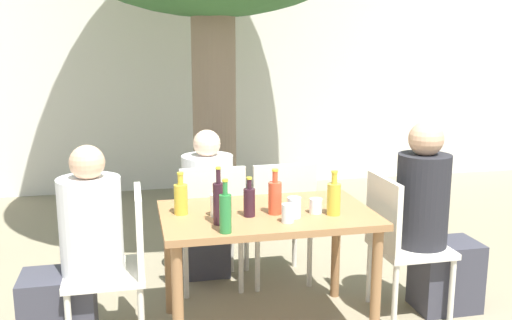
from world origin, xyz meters
TOP-DOWN VIEW (x-y plane):
  - cafe_building_wall at (0.00, 3.58)m, footprint 10.00×0.08m
  - dining_table_front at (0.00, 0.00)m, footprint 1.24×0.77m
  - patio_chair_0 at (-0.85, 0.00)m, footprint 0.44×0.44m
  - patio_chair_1 at (0.85, 0.00)m, footprint 0.44×0.44m
  - patio_chair_2 at (-0.25, 0.62)m, footprint 0.44×0.44m
  - patio_chair_3 at (0.25, 0.62)m, footprint 0.44×0.44m
  - person_seated_0 at (-1.09, -0.00)m, footprint 0.57×0.34m
  - person_seated_1 at (1.09, -0.00)m, footprint 0.56×0.33m
  - person_seated_2 at (-0.25, 0.86)m, footprint 0.36×0.58m
  - oil_cruet_0 at (0.36, -0.14)m, footprint 0.08×0.08m
  - oil_cruet_1 at (-0.50, 0.06)m, footprint 0.08×0.08m
  - green_bottle_2 at (-0.30, -0.32)m, footprint 0.06×0.06m
  - soda_bottle_3 at (0.03, -0.05)m, footprint 0.08×0.08m
  - wine_bottle_4 at (-0.12, -0.07)m, footprint 0.07×0.07m
  - wine_bottle_5 at (-0.31, -0.17)m, footprint 0.06×0.06m
  - drinking_glass_0 at (0.06, -0.22)m, footprint 0.07×0.07m
  - drinking_glass_1 at (0.27, -0.09)m, footprint 0.08×0.08m
  - drinking_glass_2 at (0.12, -0.14)m, footprint 0.08×0.08m
  - drinking_glass_3 at (-0.30, -0.02)m, footprint 0.08×0.08m

SIDE VIEW (x-z plane):
  - person_seated_2 at x=-0.25m, z-range -0.06..1.06m
  - patio_chair_0 at x=-0.85m, z-range 0.06..0.96m
  - patio_chair_1 at x=0.85m, z-range 0.06..0.96m
  - patio_chair_2 at x=-0.25m, z-range 0.06..0.96m
  - patio_chair_3 at x=0.25m, z-range 0.06..0.96m
  - person_seated_0 at x=-1.09m, z-range -0.06..1.11m
  - person_seated_1 at x=1.09m, z-range -0.06..1.18m
  - dining_table_front at x=0.00m, z-range 0.27..1.01m
  - drinking_glass_1 at x=0.27m, z-range 0.74..0.82m
  - drinking_glass_0 at x=0.06m, z-range 0.74..0.84m
  - drinking_glass_2 at x=0.12m, z-range 0.74..0.86m
  - drinking_glass_3 at x=-0.30m, z-range 0.74..0.87m
  - wine_bottle_4 at x=-0.12m, z-range 0.71..0.94m
  - oil_cruet_1 at x=-0.50m, z-range 0.71..0.96m
  - oil_cruet_0 at x=0.36m, z-range 0.71..0.97m
  - soda_bottle_3 at x=0.03m, z-range 0.71..0.97m
  - green_bottle_2 at x=-0.30m, z-range 0.71..0.99m
  - wine_bottle_5 at x=-0.31m, z-range 0.70..1.02m
  - cafe_building_wall at x=0.00m, z-range 0.00..2.80m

